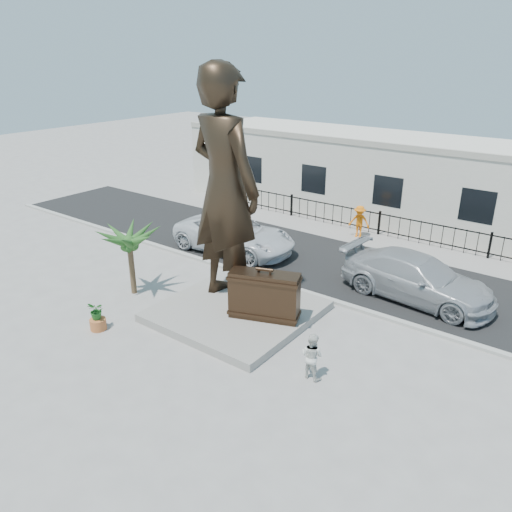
% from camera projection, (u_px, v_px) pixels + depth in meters
% --- Properties ---
extents(ground, '(100.00, 100.00, 0.00)m').
position_uv_depth(ground, '(221.00, 336.00, 16.99)').
color(ground, '#9E9991').
rests_on(ground, ground).
extents(street, '(40.00, 7.00, 0.01)m').
position_uv_depth(street, '(334.00, 263.00, 22.91)').
color(street, black).
rests_on(street, ground).
extents(curb, '(40.00, 0.25, 0.12)m').
position_uv_depth(curb, '(293.00, 288.00, 20.30)').
color(curb, '#A5A399').
rests_on(curb, ground).
extents(far_sidewalk, '(40.00, 2.50, 0.02)m').
position_uv_depth(far_sidewalk, '(372.00, 239.00, 25.87)').
color(far_sidewalk, '#9E9991').
rests_on(far_sidewalk, ground).
extents(plinth, '(5.20, 5.20, 0.30)m').
position_uv_depth(plinth, '(237.00, 311.00, 18.32)').
color(plinth, gray).
rests_on(plinth, ground).
extents(fence, '(22.00, 0.10, 1.20)m').
position_uv_depth(fence, '(379.00, 224.00, 26.24)').
color(fence, black).
rests_on(fence, ground).
extents(building, '(28.00, 7.00, 4.40)m').
position_uv_depth(building, '(412.00, 179.00, 28.74)').
color(building, silver).
rests_on(building, ground).
extents(statue, '(3.38, 2.52, 8.47)m').
position_uv_depth(statue, '(225.00, 188.00, 17.53)').
color(statue, black).
rests_on(statue, plinth).
extents(suitcase, '(2.53, 1.57, 1.70)m').
position_uv_depth(suitcase, '(264.00, 295.00, 17.29)').
color(suitcase, '#312114').
rests_on(suitcase, plinth).
extents(tourist, '(0.74, 0.60, 1.45)m').
position_uv_depth(tourist, '(312.00, 356.00, 14.60)').
color(tourist, silver).
rests_on(tourist, ground).
extents(car_white, '(6.19, 3.14, 1.68)m').
position_uv_depth(car_white, '(235.00, 234.00, 23.98)').
color(car_white, silver).
rests_on(car_white, street).
extents(car_silver, '(6.15, 2.94, 1.73)m').
position_uv_depth(car_silver, '(417.00, 278.00, 19.29)').
color(car_silver, '#A3A5A8').
rests_on(car_silver, street).
extents(worker, '(1.18, 0.81, 1.67)m').
position_uv_depth(worker, '(359.00, 221.00, 25.80)').
color(worker, orange).
rests_on(worker, far_sidewalk).
extents(palm_tree, '(1.80, 1.80, 3.20)m').
position_uv_depth(palm_tree, '(134.00, 293.00, 20.07)').
color(palm_tree, '#25521D').
rests_on(palm_tree, ground).
extents(planter, '(0.56, 0.56, 0.40)m').
position_uv_depth(planter, '(98.00, 324.00, 17.34)').
color(planter, '#BB6331').
rests_on(planter, ground).
extents(shrub, '(0.72, 0.67, 0.65)m').
position_uv_depth(shrub, '(96.00, 311.00, 17.15)').
color(shrub, '#1E5B1D').
rests_on(shrub, planter).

